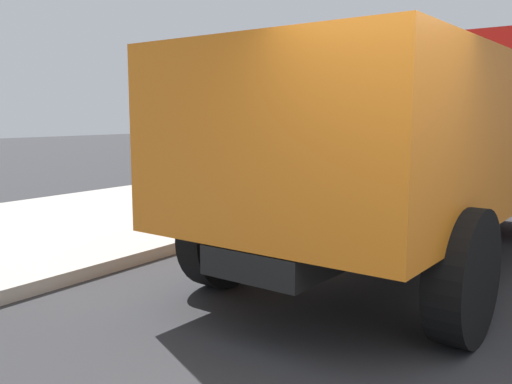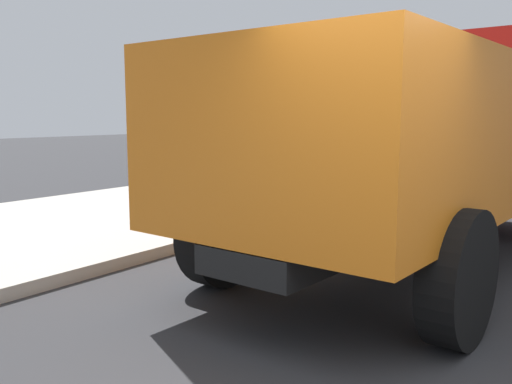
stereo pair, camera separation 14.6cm
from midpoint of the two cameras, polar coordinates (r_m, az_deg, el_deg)
name	(u,v)px [view 2 (the right image)]	position (r m, az deg, el deg)	size (l,w,h in m)	color
dump_truck_orange	(429,131)	(7.23, 18.09, 6.04)	(7.10, 3.03, 3.00)	orange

